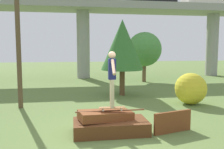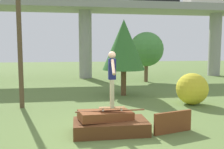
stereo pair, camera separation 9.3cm
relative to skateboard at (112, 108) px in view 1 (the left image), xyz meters
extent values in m
plane|color=olive|center=(-0.04, 0.01, -0.79)|extent=(80.00, 80.00, 0.00)
cube|color=#5B3319|center=(-0.04, 0.01, -0.59)|extent=(2.27, 1.21, 0.40)
cube|color=brown|center=(-0.18, 0.09, -0.26)|extent=(1.75, 1.05, 0.35)
cylinder|color=brown|center=(-0.04, 0.01, -0.10)|extent=(2.13, 0.05, 0.05)
cube|color=brown|center=(1.85, -0.26, -0.46)|extent=(1.33, 0.45, 0.66)
cube|color=brown|center=(0.00, 0.00, 0.01)|extent=(0.80, 0.27, 0.01)
cylinder|color=silver|center=(0.28, 0.08, -0.05)|extent=(0.06, 0.03, 0.05)
cylinder|color=silver|center=(0.27, -0.11, -0.05)|extent=(0.06, 0.03, 0.05)
cylinder|color=silver|center=(-0.27, 0.11, -0.05)|extent=(0.06, 0.03, 0.05)
cylinder|color=silver|center=(-0.28, -0.08, -0.05)|extent=(0.06, 0.03, 0.05)
cylinder|color=#C6B78E|center=(0.00, 0.08, 0.44)|extent=(0.12, 0.12, 0.86)
cylinder|color=#C6B78E|center=(0.00, -0.08, 0.44)|extent=(0.12, 0.12, 0.86)
cube|color=#191E51|center=(0.00, 0.00, 1.18)|extent=(0.23, 0.22, 0.62)
sphere|color=tan|center=(0.00, 0.00, 1.60)|extent=(0.22, 0.22, 0.22)
cylinder|color=tan|center=(0.02, 0.34, 1.27)|extent=(0.12, 0.53, 0.44)
cylinder|color=tan|center=(-0.02, -0.34, 1.27)|extent=(0.12, 0.53, 0.44)
cube|color=gray|center=(-0.04, 14.42, 5.30)|extent=(44.00, 3.75, 0.60)
cylinder|color=gray|center=(-0.04, 14.42, 2.10)|extent=(1.10, 1.10, 5.79)
cylinder|color=gray|center=(12.06, 14.42, 2.10)|extent=(1.10, 1.10, 5.79)
cube|color=silver|center=(10.92, 14.15, 5.95)|extent=(3.82, 1.66, 0.70)
cube|color=black|center=(5.95, 14.26, 5.92)|extent=(4.14, 1.69, 0.64)
cylinder|color=brown|center=(-3.37, 3.85, 3.47)|extent=(0.20, 0.20, 8.52)
cylinder|color=brown|center=(1.59, 5.99, -0.08)|extent=(0.29, 0.29, 1.42)
cone|color=#336B2D|center=(1.59, 5.99, 1.98)|extent=(2.32, 2.32, 2.72)
cylinder|color=brown|center=(4.44, 11.18, -0.10)|extent=(0.29, 0.29, 1.39)
sphere|color=#4C8E42|center=(4.44, 11.18, 1.71)|extent=(2.62, 2.62, 2.62)
sphere|color=gold|center=(4.26, 3.30, -0.06)|extent=(1.45, 1.45, 1.45)
camera|label=1|loc=(-1.25, -7.30, 1.80)|focal=40.00mm
camera|label=2|loc=(-1.16, -7.32, 1.80)|focal=40.00mm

